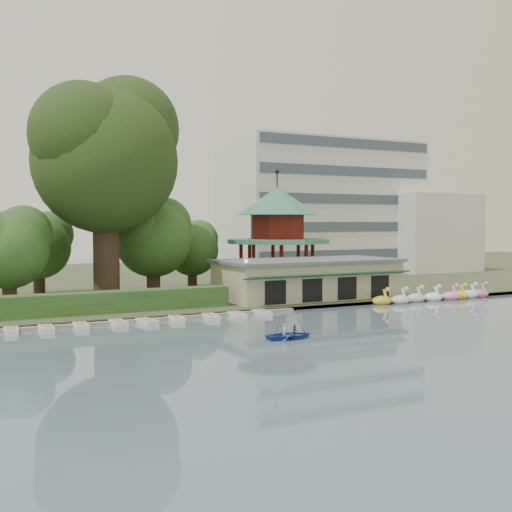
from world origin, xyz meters
TOP-DOWN VIEW (x-y plane):
  - ground_plane at (0.00, 0.00)m, footprint 220.00×220.00m
  - shore at (0.00, 52.00)m, footprint 220.00×70.00m
  - embankment at (0.00, 17.30)m, footprint 220.00×0.60m
  - dock at (-12.00, 17.20)m, footprint 34.00×1.60m
  - boathouse at (10.00, 21.97)m, footprint 18.60×9.39m
  - pavilion at (12.00, 32.00)m, footprint 12.40×12.40m
  - office_building at (32.67, 49.00)m, footprint 38.00×18.00m
  - hedge at (-15.00, 20.50)m, footprint 30.00×2.00m
  - lamp_post at (1.50, 19.00)m, footprint 0.36×0.36m
  - big_tree at (-8.81, 28.22)m, footprint 15.24×14.20m
  - small_trees at (-10.86, 31.64)m, footprint 39.13×16.85m
  - swan_boats at (22.30, 16.55)m, footprint 15.47×2.14m
  - moored_rowboats at (-12.72, 15.73)m, footprint 29.75×2.78m
  - rowboat_with_passengers at (-2.25, 4.72)m, footprint 4.85×3.60m

SIDE VIEW (x-z plane):
  - ground_plane at x=0.00m, z-range 0.00..0.00m
  - dock at x=-12.00m, z-range 0.00..0.24m
  - embankment at x=0.00m, z-range 0.00..0.30m
  - moored_rowboats at x=-12.72m, z-range 0.00..0.36m
  - shore at x=0.00m, z-range 0.00..0.40m
  - swan_boats at x=22.30m, z-range -0.56..1.35m
  - rowboat_with_passengers at x=-2.25m, z-range -0.52..1.49m
  - hedge at x=-15.00m, z-range 0.40..2.20m
  - boathouse at x=10.00m, z-range 0.42..4.32m
  - lamp_post at x=1.50m, z-range 1.20..5.48m
  - small_trees at x=-10.86m, z-range 0.89..11.26m
  - pavilion at x=12.00m, z-range 0.73..14.23m
  - office_building at x=32.67m, z-range -0.27..19.73m
  - big_tree at x=-8.81m, z-range 3.92..26.07m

